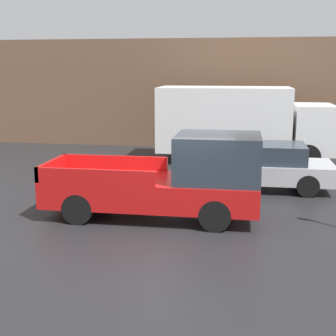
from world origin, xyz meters
name	(u,v)px	position (x,y,z in m)	size (l,w,h in m)	color
ground_plane	(182,222)	(0.00, 0.00, 0.00)	(60.00, 60.00, 0.00)	#232326
building_wall	(213,94)	(0.00, 11.48, 2.61)	(28.00, 0.15, 5.22)	brown
pickup_truck	(173,180)	(-0.29, 0.28, 1.02)	(5.50, 1.96, 2.21)	red
car	(261,165)	(2.06, 3.77, 0.75)	(4.60, 1.93, 1.47)	#B7BABF
delivery_truck	(239,121)	(1.28, 8.19, 1.68)	(7.01, 2.58, 3.07)	white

